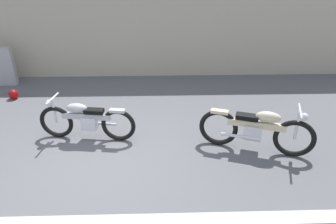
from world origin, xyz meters
TOP-DOWN VIEW (x-y plane):
  - ground_plane at (0.00, 0.00)m, footprint 40.00×40.00m
  - building_wall at (0.00, 4.57)m, footprint 18.00×0.30m
  - stone_marker at (-3.36, 3.82)m, footprint 0.72×0.25m
  - helmet at (-2.70, 2.83)m, footprint 0.25×0.25m
  - motorcycle_silver at (-0.39, 0.81)m, footprint 1.93×0.54m
  - motorcycle_cream at (2.83, 0.29)m, footprint 2.02×0.88m

SIDE VIEW (x-z plane):
  - ground_plane at x=0.00m, z-range 0.00..0.00m
  - helmet at x=-2.70m, z-range 0.00..0.25m
  - motorcycle_silver at x=-0.39m, z-range -0.02..0.85m
  - motorcycle_cream at x=2.83m, z-range -0.02..0.93m
  - stone_marker at x=-3.36m, z-range 0.00..1.07m
  - building_wall at x=0.00m, z-range 0.00..2.79m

